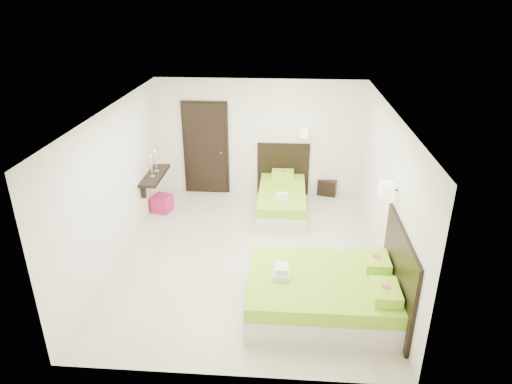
# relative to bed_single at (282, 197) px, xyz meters

# --- Properties ---
(floor) EXTENTS (5.50, 5.50, 0.00)m
(floor) POSITION_rel_bed_single_xyz_m (-0.54, -1.86, -0.29)
(floor) COLOR beige
(floor) RESTS_ON ground
(bed_single) EXTENTS (1.16, 1.93, 1.59)m
(bed_single) POSITION_rel_bed_single_xyz_m (0.00, 0.00, 0.00)
(bed_single) COLOR beige
(bed_single) RESTS_ON ground
(bed_double) EXTENTS (2.14, 1.82, 1.77)m
(bed_double) POSITION_rel_bed_single_xyz_m (0.73, -3.26, 0.03)
(bed_double) COLOR beige
(bed_double) RESTS_ON ground
(nightstand) EXTENTS (0.49, 0.46, 0.36)m
(nightstand) POSITION_rel_bed_single_xyz_m (1.03, 0.92, -0.11)
(nightstand) COLOR black
(nightstand) RESTS_ON ground
(ottoman) EXTENTS (0.44, 0.44, 0.36)m
(ottoman) POSITION_rel_bed_single_xyz_m (-2.51, -0.24, -0.11)
(ottoman) COLOR #A91650
(ottoman) RESTS_ON ground
(door) EXTENTS (1.02, 0.15, 2.14)m
(door) POSITION_rel_bed_single_xyz_m (-1.74, 0.83, 0.76)
(door) COLOR black
(door) RESTS_ON ground
(console_shelf) EXTENTS (0.35, 1.20, 0.78)m
(console_shelf) POSITION_rel_bed_single_xyz_m (-2.62, -0.26, 0.53)
(console_shelf) COLOR black
(console_shelf) RESTS_ON ground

